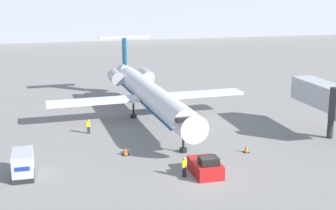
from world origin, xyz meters
name	(u,v)px	position (x,y,z in m)	size (l,w,h in m)	color
ground_plane	(209,179)	(0.00, 0.00, 0.00)	(600.00, 600.00, 0.00)	gray
terminal_building	(85,15)	(0.00, 120.00, 7.68)	(180.00, 16.80, 15.30)	#9EA3AD
airplane_main	(149,93)	(-0.75, 20.69, 3.31)	(25.40, 31.96, 9.05)	white
pushback_tug	(205,167)	(0.10, 1.16, 0.72)	(2.30, 3.78, 1.92)	#B21919
luggage_cart	(23,165)	(-15.53, 4.67, 1.16)	(1.77, 3.38, 2.31)	#232326
worker_near_tug	(184,167)	(-1.89, 1.10, 0.96)	(0.40, 0.25, 1.81)	#232838
worker_by_wing	(88,126)	(-8.82, 15.98, 0.87)	(0.40, 0.24, 1.68)	#232838
traffic_cone_left	(125,152)	(-5.96, 7.91, 0.35)	(0.72, 0.72, 0.74)	black
traffic_cone_right	(246,149)	(5.96, 5.57, 0.38)	(0.58, 0.58, 0.79)	black
jet_bridge	(325,96)	(16.85, 9.12, 4.44)	(3.20, 9.58, 6.19)	#2D2D33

